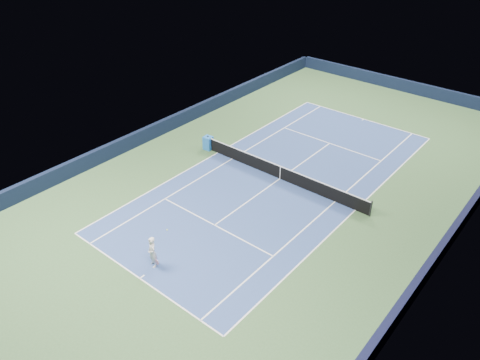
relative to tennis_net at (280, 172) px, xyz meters
The scene contains 19 objects.
ground 0.50m from the tennis_net, ahead, with size 40.00×40.00×0.00m, color #34542E.
wall_far 19.83m from the tennis_net, 90.00° to the left, with size 22.00×0.35×1.10m, color #101932.
wall_right 10.83m from the tennis_net, ahead, with size 0.35×40.00×1.10m, color black.
wall_left 10.83m from the tennis_net, behind, with size 0.35×40.00×1.10m, color black.
court_surface 0.50m from the tennis_net, ahead, with size 10.97×23.77×0.01m, color navy.
baseline_far 11.90m from the tennis_net, 90.00° to the left, with size 10.97×0.08×0.00m, color white.
baseline_near 11.90m from the tennis_net, 90.00° to the right, with size 10.97×0.08×0.00m, color white.
sideline_doubles_right 5.51m from the tennis_net, ahead, with size 0.08×23.77×0.00m, color white.
sideline_doubles_left 5.51m from the tennis_net, behind, with size 0.08×23.77×0.00m, color white.
sideline_singles_right 4.14m from the tennis_net, ahead, with size 0.08×23.77×0.00m, color white.
sideline_singles_left 4.14m from the tennis_net, behind, with size 0.08×23.77×0.00m, color white.
service_line_far 6.42m from the tennis_net, 90.00° to the left, with size 8.23×0.08×0.00m, color white.
service_line_near 6.42m from the tennis_net, 90.00° to the right, with size 8.23×0.08×0.00m, color white.
center_service_line 0.50m from the tennis_net, ahead, with size 0.08×12.80×0.00m, color white.
center_mark_far 11.75m from the tennis_net, 90.00° to the left, with size 0.08×0.30×0.00m, color white.
center_mark_near 11.75m from the tennis_net, 90.00° to the right, with size 0.08×0.30×0.00m, color white.
tennis_net is the anchor object (origin of this frame).
sponsor_cube 6.40m from the tennis_net, behind, with size 0.66×0.61×1.00m.
tennis_player 10.82m from the tennis_net, 90.83° to the right, with size 0.85×1.35×1.76m.
Camera 1 is at (14.47, -21.68, 16.44)m, focal length 35.00 mm.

